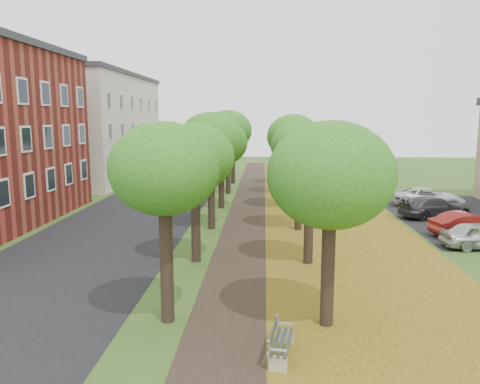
# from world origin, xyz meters

# --- Properties ---
(ground) EXTENTS (120.00, 120.00, 0.00)m
(ground) POSITION_xyz_m (0.00, 0.00, 0.00)
(ground) COLOR #2D4C19
(ground) RESTS_ON ground
(street_asphalt) EXTENTS (8.00, 70.00, 0.01)m
(street_asphalt) POSITION_xyz_m (-7.50, 15.00, 0.00)
(street_asphalt) COLOR black
(street_asphalt) RESTS_ON ground
(footpath) EXTENTS (3.20, 70.00, 0.01)m
(footpath) POSITION_xyz_m (0.00, 15.00, 0.00)
(footpath) COLOR black
(footpath) RESTS_ON ground
(leaf_verge) EXTENTS (7.50, 70.00, 0.01)m
(leaf_verge) POSITION_xyz_m (5.00, 15.00, 0.01)
(leaf_verge) COLOR olive
(leaf_verge) RESTS_ON ground
(parking_lot) EXTENTS (9.00, 16.00, 0.01)m
(parking_lot) POSITION_xyz_m (13.50, 16.00, 0.00)
(parking_lot) COLOR black
(parking_lot) RESTS_ON ground
(tree_row_west) EXTENTS (3.47, 33.47, 6.12)m
(tree_row_west) POSITION_xyz_m (-2.20, 15.00, 4.60)
(tree_row_west) COLOR black
(tree_row_west) RESTS_ON ground
(tree_row_east) EXTENTS (3.47, 33.47, 6.12)m
(tree_row_east) POSITION_xyz_m (2.60, 15.00, 4.60)
(tree_row_east) COLOR black
(tree_row_east) RESTS_ON ground
(building_cream) EXTENTS (10.30, 20.30, 10.40)m
(building_cream) POSITION_xyz_m (-17.00, 33.00, 5.21)
(building_cream) COLOR beige
(building_cream) RESTS_ON ground
(bench) EXTENTS (0.75, 1.72, 0.79)m
(bench) POSITION_xyz_m (1.15, -1.99, 0.41)
(bench) COLOR #2B362E
(bench) RESTS_ON ground
(car_red) EXTENTS (4.03, 2.10, 1.26)m
(car_red) POSITION_xyz_m (11.33, 10.95, 0.63)
(car_red) COLOR maroon
(car_red) RESTS_ON ground
(car_grey) EXTENTS (4.85, 3.03, 1.31)m
(car_grey) POSITION_xyz_m (11.25, 15.56, 0.65)
(car_grey) COLOR #302F34
(car_grey) RESTS_ON ground
(car_white) EXTENTS (5.04, 2.95, 1.32)m
(car_white) POSITION_xyz_m (12.11, 19.25, 0.66)
(car_white) COLOR silver
(car_white) RESTS_ON ground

